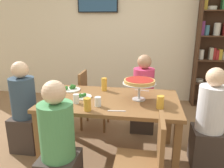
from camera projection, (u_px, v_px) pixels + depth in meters
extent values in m
plane|color=#846042|center=(111.00, 155.00, 2.77)|extent=(12.00, 12.00, 0.00)
cube|color=beige|center=(128.00, 31.00, 4.46)|extent=(8.00, 0.12, 2.80)
cube|color=brown|center=(111.00, 100.00, 2.56)|extent=(1.56, 0.92, 0.04)
cube|color=brown|center=(39.00, 142.00, 2.40)|extent=(0.07, 0.07, 0.70)
cube|color=brown|center=(176.00, 154.00, 2.18)|extent=(0.07, 0.07, 0.70)
cube|color=brown|center=(66.00, 112.00, 3.15)|extent=(0.07, 0.07, 0.70)
cube|color=brown|center=(169.00, 119.00, 2.94)|extent=(0.07, 0.07, 0.70)
cube|color=#422819|center=(197.00, 48.00, 4.14)|extent=(0.03, 0.30, 2.20)
cube|color=#422819|center=(219.00, 104.00, 4.36)|extent=(1.04, 0.28, 0.02)
cube|color=#422819|center=(222.00, 83.00, 4.24)|extent=(1.04, 0.28, 0.02)
cylinder|color=beige|center=(199.00, 80.00, 4.29)|extent=(0.14, 0.14, 0.05)
cylinder|color=beige|center=(218.00, 79.00, 4.23)|extent=(0.11, 0.11, 0.15)
cylinder|color=silver|center=(201.00, 54.00, 4.16)|extent=(0.10, 0.10, 0.18)
cube|color=#B2A88E|center=(211.00, 53.00, 4.12)|extent=(0.06, 0.13, 0.22)
cube|color=maroon|center=(214.00, 54.00, 4.12)|extent=(0.04, 0.11, 0.21)
cube|color=maroon|center=(217.00, 55.00, 4.11)|extent=(0.05, 0.13, 0.18)
cube|color=#B7932D|center=(220.00, 54.00, 4.10)|extent=(0.05, 0.13, 0.19)
cube|color=#7A3370|center=(203.00, 28.00, 4.03)|extent=(0.05, 0.13, 0.25)
cylinder|color=#3D7084|center=(207.00, 30.00, 4.02)|extent=(0.09, 0.09, 0.18)
cylinder|color=beige|center=(217.00, 29.00, 3.99)|extent=(0.12, 0.12, 0.22)
cube|color=#B7932D|center=(206.00, 3.00, 3.90)|extent=(0.06, 0.13, 0.23)
cylinder|color=beige|center=(212.00, 8.00, 3.91)|extent=(0.17, 0.17, 0.07)
cube|color=#2D6B38|center=(224.00, 3.00, 3.86)|extent=(0.06, 0.13, 0.22)
cube|color=black|center=(98.00, 1.00, 4.31)|extent=(0.79, 0.05, 0.44)
cube|color=navy|center=(97.00, 1.00, 4.28)|extent=(0.75, 0.01, 0.40)
cube|color=#382D28|center=(142.00, 116.00, 3.35)|extent=(0.34, 0.34, 0.45)
cylinder|color=#D63866|center=(143.00, 86.00, 3.21)|extent=(0.30, 0.30, 0.50)
sphere|color=#A87A5B|center=(144.00, 62.00, 3.12)|extent=(0.20, 0.20, 0.20)
cylinder|color=#4C935B|center=(57.00, 131.00, 1.91)|extent=(0.30, 0.30, 0.50)
sphere|color=beige|center=(54.00, 92.00, 1.81)|extent=(0.20, 0.20, 0.20)
cube|color=#382D28|center=(206.00, 147.00, 2.52)|extent=(0.34, 0.34, 0.45)
cylinder|color=silver|center=(212.00, 109.00, 2.38)|extent=(0.30, 0.30, 0.50)
sphere|color=beige|center=(216.00, 77.00, 2.28)|extent=(0.20, 0.20, 0.20)
cube|color=#382D28|center=(27.00, 132.00, 2.85)|extent=(0.34, 0.34, 0.45)
cylinder|color=#33475B|center=(23.00, 98.00, 2.72)|extent=(0.30, 0.30, 0.50)
sphere|color=beige|center=(20.00, 70.00, 2.62)|extent=(0.20, 0.20, 0.20)
cube|color=brown|center=(95.00, 101.00, 3.39)|extent=(0.40, 0.40, 0.04)
cube|color=brown|center=(83.00, 86.00, 3.35)|extent=(0.04, 0.36, 0.42)
cylinder|color=brown|center=(108.00, 110.00, 3.59)|extent=(0.04, 0.04, 0.41)
cylinder|color=brown|center=(104.00, 120.00, 3.26)|extent=(0.04, 0.04, 0.41)
cylinder|color=brown|center=(87.00, 109.00, 3.64)|extent=(0.04, 0.04, 0.41)
cylinder|color=brown|center=(81.00, 118.00, 3.31)|extent=(0.04, 0.04, 0.41)
cube|color=brown|center=(138.00, 164.00, 1.89)|extent=(0.40, 0.40, 0.04)
cube|color=brown|center=(161.00, 142.00, 1.80)|extent=(0.04, 0.36, 0.42)
cylinder|color=silver|center=(139.00, 99.00, 2.53)|extent=(0.15, 0.15, 0.01)
cylinder|color=silver|center=(139.00, 91.00, 2.51)|extent=(0.03, 0.03, 0.18)
cylinder|color=silver|center=(139.00, 83.00, 2.48)|extent=(0.38, 0.38, 0.01)
cylinder|color=tan|center=(139.00, 81.00, 2.47)|extent=(0.35, 0.35, 0.04)
cylinder|color=maroon|center=(139.00, 80.00, 2.47)|extent=(0.31, 0.31, 0.00)
cylinder|color=white|center=(71.00, 90.00, 2.87)|extent=(0.24, 0.24, 0.01)
sphere|color=#2D7028|center=(71.00, 87.00, 2.87)|extent=(0.04, 0.04, 0.04)
sphere|color=#2D7028|center=(66.00, 88.00, 2.84)|extent=(0.05, 0.05, 0.05)
sphere|color=#2D7028|center=(72.00, 87.00, 2.87)|extent=(0.06, 0.06, 0.06)
sphere|color=#2D7028|center=(74.00, 87.00, 2.90)|extent=(0.05, 0.05, 0.05)
cylinder|color=white|center=(83.00, 97.00, 2.61)|extent=(0.21, 0.21, 0.01)
sphere|color=#2D7028|center=(83.00, 95.00, 2.58)|extent=(0.04, 0.04, 0.04)
sphere|color=#2D7028|center=(80.00, 95.00, 2.56)|extent=(0.05, 0.05, 0.05)
sphere|color=#2D7028|center=(79.00, 96.00, 2.56)|extent=(0.04, 0.04, 0.04)
sphere|color=#2D7028|center=(85.00, 94.00, 2.61)|extent=(0.04, 0.04, 0.04)
cylinder|color=gold|center=(104.00, 84.00, 2.84)|extent=(0.07, 0.07, 0.17)
cylinder|color=gold|center=(87.00, 104.00, 2.21)|extent=(0.08, 0.08, 0.13)
cylinder|color=gold|center=(160.00, 102.00, 2.27)|extent=(0.08, 0.08, 0.13)
cylinder|color=white|center=(76.00, 99.00, 2.41)|extent=(0.06, 0.06, 0.10)
cylinder|color=white|center=(98.00, 102.00, 2.33)|extent=(0.07, 0.07, 0.10)
cube|color=silver|center=(142.00, 90.00, 2.86)|extent=(0.18, 0.05, 0.00)
cube|color=silver|center=(117.00, 111.00, 2.22)|extent=(0.18, 0.03, 0.00)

